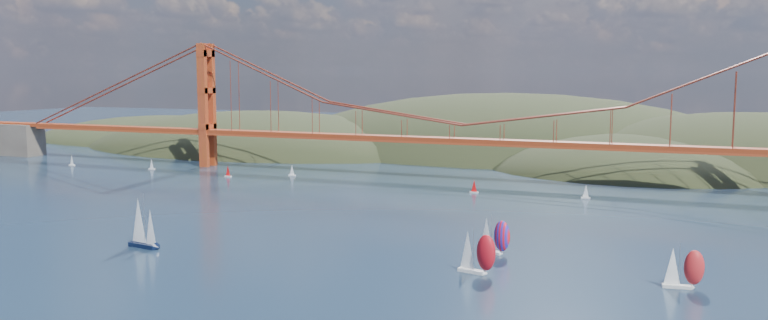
{
  "coord_description": "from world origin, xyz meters",
  "views": [
    {
      "loc": [
        82.21,
        -100.14,
        42.71
      ],
      "look_at": [
        3.43,
        90.0,
        18.26
      ],
      "focal_mm": 35.0,
      "sensor_mm": 36.0,
      "label": 1
    }
  ],
  "objects": [
    {
      "name": "racer_1",
      "position": [
        81.62,
        55.44,
        4.22
      ],
      "size": [
        7.91,
        3.77,
        8.93
      ],
      "rotation": [
        0.0,
        0.0,
        0.14
      ],
      "color": "silver",
      "rests_on": "ground"
    },
    {
      "name": "racer_0",
      "position": [
        40.97,
        50.49,
        4.67
      ],
      "size": [
        8.81,
        4.8,
        9.88
      ],
      "rotation": [
        0.0,
        0.0,
        -0.22
      ],
      "color": "white",
      "rests_on": "ground"
    },
    {
      "name": "distant_boat_3",
      "position": [
        -69.02,
        166.18,
        2.41
      ],
      "size": [
        3.0,
        2.0,
        4.7
      ],
      "color": "silver",
      "rests_on": "ground"
    },
    {
      "name": "sloop_navy",
      "position": [
        -40.65,
        42.48,
        5.9
      ],
      "size": [
        8.88,
        5.44,
        13.37
      ],
      "rotation": [
        0.0,
        0.0,
        -0.15
      ],
      "color": "black",
      "rests_on": "ground"
    },
    {
      "name": "bridge",
      "position": [
        -1.75,
        180.0,
        32.23
      ],
      "size": [
        552.0,
        12.0,
        55.0
      ],
      "color": "maroon",
      "rests_on": "ground"
    },
    {
      "name": "distant_boat_9",
      "position": [
        11.86,
        152.77,
        2.41
      ],
      "size": [
        3.0,
        2.0,
        4.7
      ],
      "color": "silver",
      "rests_on": "ground"
    },
    {
      "name": "headlands",
      "position": [
        44.95,
        278.29,
        -12.46
      ],
      "size": [
        725.0,
        225.0,
        96.0
      ],
      "color": "black",
      "rests_on": "ground"
    },
    {
      "name": "distant_boat_2",
      "position": [
        -91.79,
        153.9,
        2.41
      ],
      "size": [
        3.0,
        2.0,
        4.7
      ],
      "color": "silver",
      "rests_on": "ground"
    },
    {
      "name": "distant_boat_8",
      "position": [
        49.83,
        156.01,
        2.41
      ],
      "size": [
        3.0,
        2.0,
        4.7
      ],
      "color": "silver",
      "rests_on": "ground"
    },
    {
      "name": "distant_boat_1",
      "position": [
        -136.08,
        160.73,
        2.41
      ],
      "size": [
        3.0,
        2.0,
        4.7
      ],
      "color": "silver",
      "rests_on": "ground"
    },
    {
      "name": "distant_boat_0",
      "position": [
        -178.71,
        157.69,
        2.41
      ],
      "size": [
        3.0,
        2.0,
        4.7
      ],
      "color": "silver",
      "rests_on": "ground"
    },
    {
      "name": "racer_rwb",
      "position": [
        40.1,
        68.85,
        4.4
      ],
      "size": [
        8.31,
        4.9,
        9.31
      ],
      "rotation": [
        0.0,
        0.0,
        -0.28
      ],
      "color": "white",
      "rests_on": "ground"
    }
  ]
}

